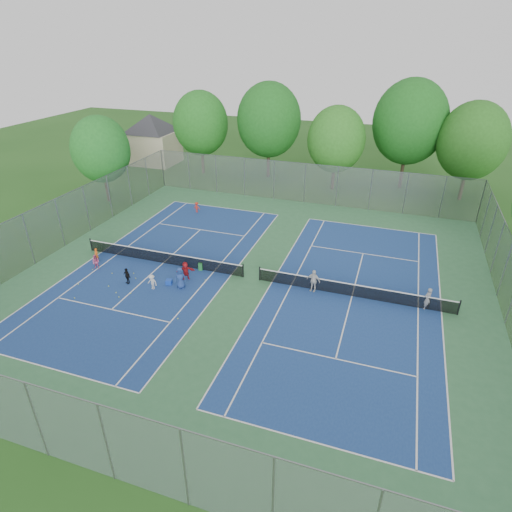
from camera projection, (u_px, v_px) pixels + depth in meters
The scene contains 39 objects.
ground at pixel (251, 279), 30.01m from camera, with size 120.00×120.00×0.00m, color #215019.
court_pad at pixel (251, 279), 30.01m from camera, with size 32.00×32.00×0.01m, color #31683F.
court_left at pixel (163, 263), 32.01m from camera, with size 10.97×23.77×0.01m, color navy.
court_right at pixel (352, 296), 28.00m from camera, with size 10.97×23.77×0.01m, color navy.
net_left at pixel (163, 258), 31.80m from camera, with size 12.87×0.10×0.91m, color black.
net_right at pixel (353, 290), 27.80m from camera, with size 12.87×0.10×0.91m, color black.
fence_north at pixel (305, 183), 42.47m from camera, with size 32.00×0.10×4.00m, color gray.
fence_south at pixel (106, 443), 15.69m from camera, with size 32.00×0.10×4.00m, color gray.
fence_west at pixel (60, 223), 33.66m from camera, with size 32.00×0.10×4.00m, color gray.
house at pixel (151, 130), 54.43m from camera, with size 11.03×11.03×7.30m.
tree_nw at pixel (201, 123), 49.68m from camera, with size 6.40×6.40×9.58m.
tree_nl at pixel (269, 120), 47.92m from camera, with size 7.20×7.20×10.69m.
tree_nc at pixel (336, 139), 44.49m from camera, with size 6.00×6.00×8.85m.
tree_nr at pixel (410, 122), 44.23m from camera, with size 7.60×7.60×11.42m.
tree_ne at pixel (473, 141), 41.34m from camera, with size 6.60×6.60×9.77m.
tree_side_w at pixel (101, 149), 41.37m from camera, with size 5.60×5.60×8.47m.
ball_crate at pixel (169, 282), 29.29m from camera, with size 0.40×0.40×0.34m, color #173EAE.
ball_hopper at pixel (200, 267), 30.97m from camera, with size 0.28×0.28×0.56m, color #258837.
student_a at pixel (96, 255), 32.03m from camera, with size 0.39×0.26×1.07m, color orange.
student_b at pixel (96, 262), 30.99m from camera, with size 0.55×0.43×1.12m, color #CE507B.
student_c at pixel (152, 282), 28.55m from camera, with size 0.71×0.41×1.09m, color silver.
student_d at pixel (127, 276), 29.20m from camera, with size 0.69×0.29×1.18m, color black.
student_e at pixel (180, 278), 28.60m from camera, with size 0.75×0.48×1.53m, color navy.
student_f at pixel (186, 271), 29.63m from camera, with size 1.26×0.40×1.36m, color #AE181F.
child_far_baseline at pixel (197, 207), 40.74m from camera, with size 0.66×0.38×1.03m, color red.
instructor at pixel (428, 299), 26.41m from camera, with size 0.55×0.36×1.51m, color gray.
teen_court_b at pixel (313, 281), 28.25m from camera, with size 0.93×0.39×1.58m, color silver.
tennis_ball_0 at pixel (134, 273), 30.58m from camera, with size 0.07×0.07×0.07m, color #C8DD33.
tennis_ball_1 at pixel (93, 270), 31.07m from camera, with size 0.07×0.07×0.07m, color #ADD230.
tennis_ball_2 at pixel (116, 293), 28.32m from camera, with size 0.07×0.07×0.07m, color yellow.
tennis_ball_3 at pixel (178, 319), 25.77m from camera, with size 0.07×0.07×0.07m, color #BCDD33.
tennis_ball_4 at pixel (75, 298), 27.75m from camera, with size 0.07×0.07×0.07m, color yellow.
tennis_ball_5 at pixel (136, 279), 29.95m from camera, with size 0.07×0.07×0.07m, color gold.
tennis_ball_6 at pixel (78, 284), 29.28m from camera, with size 0.07×0.07×0.07m, color yellow.
tennis_ball_7 at pixel (205, 280), 29.76m from camera, with size 0.07×0.07×0.07m, color #CAE334.
tennis_ball_8 at pixel (119, 297), 27.85m from camera, with size 0.07×0.07×0.07m, color #DAEA36.
tennis_ball_9 at pixel (112, 273), 30.58m from camera, with size 0.07×0.07×0.07m, color gold.
tennis_ball_10 at pixel (131, 294), 28.25m from camera, with size 0.07×0.07×0.07m, color #B4CA2F.
tennis_ball_11 at pixel (109, 286), 29.05m from camera, with size 0.07×0.07×0.07m, color #BDE735.
Camera 1 is at (8.66, -24.31, 15.41)m, focal length 30.00 mm.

